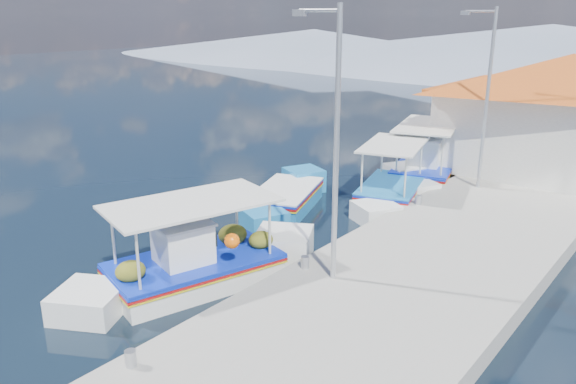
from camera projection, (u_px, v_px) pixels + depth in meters
The scene contains 10 objects.
ground at pixel (138, 273), 14.39m from camera, with size 160.00×160.00×0.00m, color black.
quay at pixel (456, 247), 15.31m from camera, with size 5.00×44.00×0.50m, color gray.
bollards at pixel (374, 224), 15.87m from camera, with size 0.20×17.20×0.30m.
main_caique at pixel (196, 266), 13.71m from camera, with size 3.39×6.80×2.34m.
caique_green_canopy at pixel (393, 192), 19.75m from camera, with size 2.89×5.91×2.29m.
caique_blue_hull at pixel (288, 200), 19.08m from camera, with size 3.08×5.57×1.06m.
caique_far at pixel (426, 169), 22.19m from camera, with size 3.30×6.83×2.48m.
harbor_building at pixel (566, 112), 21.10m from camera, with size 10.49×10.49×4.40m.
lamp_post_near at pixel (333, 133), 12.06m from camera, with size 1.21×0.14×6.00m.
lamp_post_far at pixel (485, 90), 18.78m from camera, with size 1.21×0.14×6.00m.
Camera 1 is at (11.12, -7.90, 6.30)m, focal length 35.36 mm.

